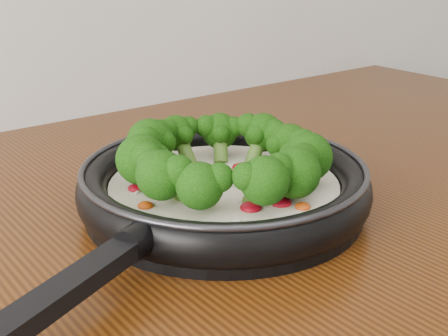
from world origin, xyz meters
TOP-DOWN VIEW (x-y plane):
  - skillet at (-0.02, 1.04)m, footprint 0.53×0.43m

SIDE VIEW (x-z plane):
  - skillet at x=-0.02m, z-range 0.89..0.98m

